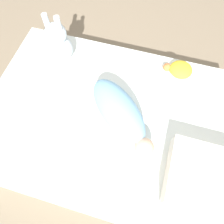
{
  "coord_description": "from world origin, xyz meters",
  "views": [
    {
      "loc": [
        -0.18,
        0.51,
        1.33
      ],
      "look_at": [
        -0.03,
        -0.01,
        0.24
      ],
      "focal_mm": 35.0,
      "sensor_mm": 36.0,
      "label": 1
    }
  ],
  "objects": [
    {
      "name": "swaddled_baby",
      "position": [
        -0.08,
        -0.0,
        0.28
      ],
      "size": [
        0.45,
        0.43,
        0.17
      ],
      "rotation": [
        0.0,
        0.0,
        2.4
      ],
      "color": "#7FB7E5",
      "rests_on": "bed_mattress"
    },
    {
      "name": "ground_plane",
      "position": [
        0.0,
        0.0,
        0.0
      ],
      "size": [
        12.0,
        12.0,
        0.0
      ],
      "primitive_type": "plane",
      "color": "#7A6B56"
    },
    {
      "name": "bed_mattress",
      "position": [
        0.0,
        0.0,
        0.1
      ],
      "size": [
        1.43,
        1.04,
        0.19
      ],
      "color": "white",
      "rests_on": "ground_plane"
    },
    {
      "name": "turtle_plush",
      "position": [
        -0.36,
        -0.42,
        0.23
      ],
      "size": [
        0.18,
        0.13,
        0.07
      ],
      "color": "yellow",
      "rests_on": "bed_mattress"
    },
    {
      "name": "bunny_plush",
      "position": [
        0.4,
        -0.33,
        0.32
      ],
      "size": [
        0.16,
        0.16,
        0.33
      ],
      "color": "silver",
      "rests_on": "bed_mattress"
    },
    {
      "name": "pillow",
      "position": [
        -0.57,
        0.22,
        0.25
      ],
      "size": [
        0.37,
        0.32,
        0.12
      ],
      "color": "white",
      "rests_on": "bed_mattress"
    }
  ]
}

